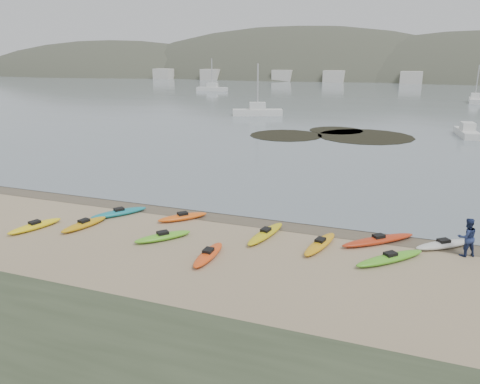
% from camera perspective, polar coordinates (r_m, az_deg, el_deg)
% --- Properties ---
extents(ground, '(600.00, 600.00, 0.00)m').
position_cam_1_polar(ground, '(27.46, 0.00, -3.01)').
color(ground, tan).
rests_on(ground, ground).
extents(wet_sand, '(60.00, 60.00, 0.00)m').
position_cam_1_polar(wet_sand, '(27.19, -0.22, -3.19)').
color(wet_sand, brown).
rests_on(wet_sand, ground).
extents(water, '(1200.00, 1200.00, 0.00)m').
position_cam_1_polar(water, '(324.51, 19.54, 13.82)').
color(water, slate).
rests_on(water, ground).
extents(kayaks, '(22.95, 7.90, 0.34)m').
position_cam_1_polar(kayaks, '(24.22, -0.22, -5.28)').
color(kayaks, gold).
rests_on(kayaks, ground).
extents(person_east, '(1.12, 1.03, 1.86)m').
position_cam_1_polar(person_east, '(24.35, 25.94, -4.98)').
color(person_east, navy).
rests_on(person_east, ground).
extents(kelp_mats, '(18.57, 13.34, 0.04)m').
position_cam_1_polar(kelp_mats, '(56.79, 11.58, 6.81)').
color(kelp_mats, black).
rests_on(kelp_mats, water).
extents(moored_boats, '(98.04, 87.03, 1.13)m').
position_cam_1_polar(moored_boats, '(101.26, 15.38, 10.90)').
color(moored_boats, silver).
rests_on(moored_boats, ground).
extents(far_town, '(199.00, 5.00, 4.00)m').
position_cam_1_polar(far_town, '(169.43, 20.03, 12.98)').
color(far_town, beige).
rests_on(far_town, ground).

